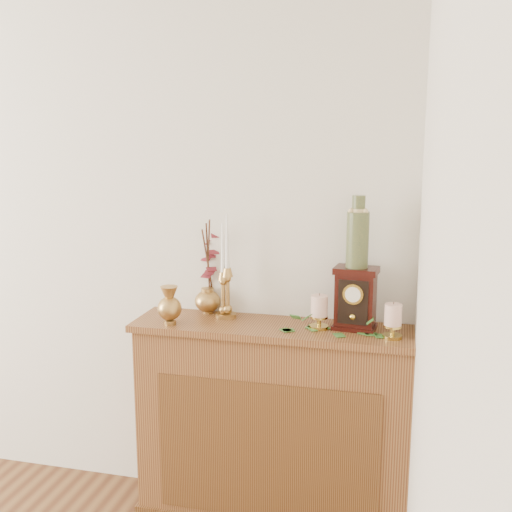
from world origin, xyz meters
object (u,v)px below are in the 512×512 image
(ginger_jar, at_px, (210,270))
(ceramic_vase, at_px, (358,235))
(candlestick_center, at_px, (227,285))
(mantel_clock, at_px, (355,299))
(candlestick_left, at_px, (223,287))
(bud_vase, at_px, (169,306))

(ginger_jar, bearing_deg, ceramic_vase, -9.33)
(candlestick_center, height_order, mantel_clock, candlestick_center)
(mantel_clock, xyz_separation_m, ceramic_vase, (0.00, 0.00, 0.27))
(candlestick_left, xyz_separation_m, mantel_clock, (0.59, -0.03, -0.01))
(ginger_jar, bearing_deg, candlestick_left, -44.54)
(candlestick_left, relative_size, mantel_clock, 1.61)
(bud_vase, bearing_deg, candlestick_left, 37.97)
(candlestick_left, xyz_separation_m, ginger_jar, (-0.09, 0.09, 0.06))
(candlestick_center, relative_size, ceramic_vase, 1.57)
(candlestick_center, xyz_separation_m, ceramic_vase, (0.57, -0.03, 0.25))
(ceramic_vase, bearing_deg, mantel_clock, -96.71)
(bud_vase, distance_m, ceramic_vase, 0.86)
(ginger_jar, xyz_separation_m, ceramic_vase, (0.68, -0.11, 0.20))
(candlestick_left, bearing_deg, ceramic_vase, -2.36)
(bud_vase, xyz_separation_m, ginger_jar, (0.11, 0.24, 0.12))
(bud_vase, height_order, mantel_clock, mantel_clock)
(candlestick_left, bearing_deg, ginger_jar, 135.46)
(candlestick_left, bearing_deg, mantel_clock, -2.60)
(candlestick_left, relative_size, bud_vase, 2.53)
(bud_vase, xyz_separation_m, ceramic_vase, (0.79, 0.13, 0.32))
(ginger_jar, relative_size, ceramic_vase, 1.48)
(mantel_clock, bearing_deg, ginger_jar, 177.18)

